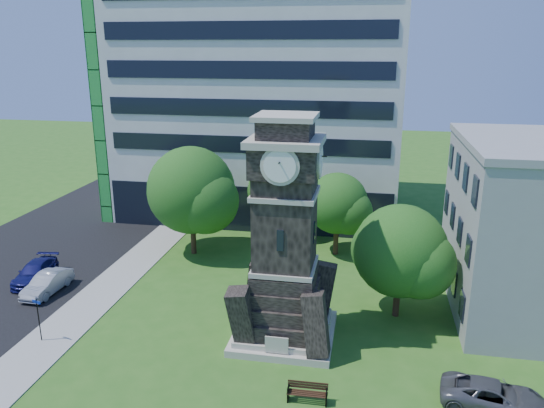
% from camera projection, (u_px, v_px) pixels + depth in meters
% --- Properties ---
extents(ground, '(160.00, 160.00, 0.00)m').
position_uv_depth(ground, '(222.00, 350.00, 28.01)').
color(ground, '#2C5E1B').
rests_on(ground, ground).
extents(sidewalk, '(3.00, 70.00, 0.06)m').
position_uv_depth(sidewalk, '(102.00, 293.00, 34.39)').
color(sidewalk, gray).
rests_on(sidewalk, ground).
extents(clock_tower, '(5.40, 5.40, 12.22)m').
position_uv_depth(clock_tower, '(285.00, 247.00, 27.85)').
color(clock_tower, beige).
rests_on(clock_tower, ground).
extents(office_tall, '(26.20, 15.11, 28.60)m').
position_uv_depth(office_tall, '(261.00, 60.00, 48.84)').
color(office_tall, white).
rests_on(office_tall, ground).
extents(car_street_mid, '(1.55, 4.06, 1.32)m').
position_uv_depth(car_street_mid, '(47.00, 283.00, 34.32)').
color(car_street_mid, '#929499').
rests_on(car_street_mid, ground).
extents(car_street_north, '(2.43, 4.65, 1.29)m').
position_uv_depth(car_street_north, '(35.00, 272.00, 36.08)').
color(car_street_north, '#121453').
rests_on(car_street_north, ground).
extents(car_east_lot, '(4.88, 2.85, 1.28)m').
position_uv_depth(car_east_lot, '(494.00, 397.00, 23.27)').
color(car_east_lot, '#505055').
rests_on(car_east_lot, ground).
extents(park_bench, '(1.83, 0.49, 0.95)m').
position_uv_depth(park_bench, '(307.00, 392.00, 23.82)').
color(park_bench, black).
rests_on(park_bench, ground).
extents(street_sign, '(0.60, 0.06, 2.51)m').
position_uv_depth(street_sign, '(38.00, 315.00, 28.40)').
color(street_sign, black).
rests_on(street_sign, ground).
extents(tree_nw, '(7.24, 6.58, 8.36)m').
position_uv_depth(tree_nw, '(192.00, 193.00, 39.70)').
color(tree_nw, '#332114').
rests_on(tree_nw, ground).
extents(tree_nc, '(5.36, 4.88, 6.37)m').
position_uv_depth(tree_nc, '(278.00, 193.00, 43.87)').
color(tree_nc, '#332114').
rests_on(tree_nc, ground).
extents(tree_ne, '(5.10, 4.63, 6.41)m').
position_uv_depth(tree_ne, '(338.00, 205.00, 39.82)').
color(tree_ne, '#332114').
rests_on(tree_ne, ground).
extents(tree_east, '(5.95, 5.41, 6.83)m').
position_uv_depth(tree_east, '(401.00, 254.00, 30.47)').
color(tree_east, '#332114').
rests_on(tree_east, ground).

